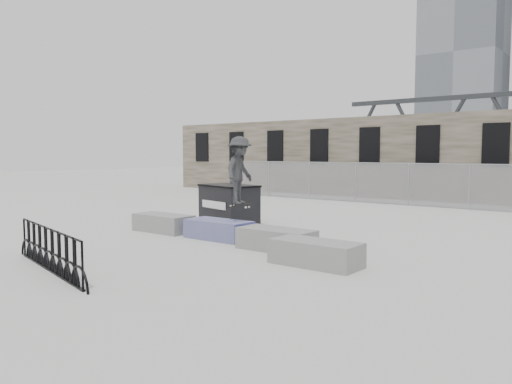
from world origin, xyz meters
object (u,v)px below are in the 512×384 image
planter_center_right (276,239)px  dumpster (229,204)px  planter_far_left (163,222)px  planter_center_left (219,229)px  bike_rack (49,250)px  planter_offset (316,252)px  skateboarder (240,170)px

planter_center_right → dumpster: 4.99m
planter_far_left → planter_center_right: (4.57, -0.23, 0.00)m
planter_center_left → bike_rack: size_ratio=0.46×
planter_center_right → planter_offset: 1.92m
planter_center_right → skateboarder: 2.50m
bike_rack → skateboarder: size_ratio=2.13×
bike_rack → planter_center_right: bearing=63.5°
planter_center_left → dumpster: (-1.82, 2.51, 0.40)m
skateboarder → planter_center_right: bearing=-122.6°
planter_center_right → bike_rack: (-2.39, -4.80, 0.14)m
planter_center_left → planter_center_right: bearing=-7.6°
planter_center_right → planter_offset: same height
planter_far_left → planter_center_right: same height
dumpster → skateboarder: (2.36, -2.21, 1.29)m
planter_center_right → dumpster: bearing=145.5°
planter_center_right → bike_rack: bike_rack is taller
planter_center_right → planter_center_left: bearing=172.4°
planter_far_left → planter_offset: (6.28, -1.11, 0.00)m
planter_center_left → skateboarder: bearing=29.4°
planter_center_left → dumpster: dumpster is taller
bike_rack → skateboarder: bearing=83.1°
planter_center_right → dumpster: dumpster is taller
planter_far_left → skateboarder: size_ratio=0.97×
planter_offset → bike_rack: (-4.10, -3.91, 0.14)m
planter_center_left → bike_rack: bike_rack is taller
planter_center_left → skateboarder: (0.54, 0.31, 1.69)m
planter_offset → planter_center_right: bearing=152.7°
dumpster → skateboarder: 3.48m
planter_center_right → planter_offset: size_ratio=1.00×
skateboarder → planter_center_left: bearing=106.2°
planter_offset → skateboarder: 4.12m
planter_center_right → skateboarder: bearing=160.6°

